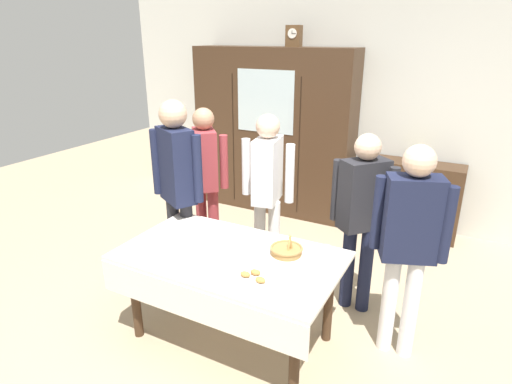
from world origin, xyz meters
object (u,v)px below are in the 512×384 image
Objects in this scene: pastry_plate at (253,279)px; tea_cup_near_left at (170,240)px; tea_cup_near_right at (241,256)px; wall_cabinet at (273,132)px; person_beside_shelf at (409,235)px; tea_cup_center at (199,246)px; person_near_right_end at (206,170)px; dining_table at (228,269)px; spoon_mid_left at (221,259)px; mantel_clock at (294,36)px; person_behind_table_left at (267,183)px; tea_cup_far_left at (326,251)px; person_by_cabinet at (177,178)px; spoon_front_edge at (176,264)px; bread_basket at (287,250)px; book_stack at (414,159)px; person_behind_table_right at (362,208)px; bookshelf_low at (409,198)px.

tea_cup_near_left is at bearing 168.26° from pastry_plate.
tea_cup_near_right is at bearing 135.24° from pastry_plate.
wall_cabinet is 1.32× the size of person_beside_shelf.
person_near_right_end reaches higher than tea_cup_center.
dining_table is at bearing 3.74° from tea_cup_near_left.
tea_cup_near_right is at bearing 25.64° from spoon_mid_left.
mantel_clock is 2.09m from person_behind_table_left.
person_beside_shelf reaches higher than tea_cup_near_left.
person_beside_shelf is at bearing 13.26° from tea_cup_far_left.
spoon_mid_left is (-0.13, -0.06, -0.02)m from tea_cup_near_right.
person_by_cabinet is at bearing -138.75° from person_behind_table_left.
tea_cup_near_right reaches higher than spoon_front_edge.
tea_cup_far_left is 0.59m from person_beside_shelf.
bread_basket is at bearing 21.60° from tea_cup_center.
spoon_front_edge is 0.07× the size of person_by_cabinet.
spoon_mid_left is (0.63, -2.65, -1.48)m from mantel_clock.
bread_basket is at bearing -101.56° from book_stack.
bread_basket is (0.25, 0.22, 0.01)m from tea_cup_near_right.
pastry_plate is at bearing -110.88° from person_behind_table_right.
tea_cup_near_left is 0.34m from spoon_front_edge.
wall_cabinet is 16.15× the size of tea_cup_center.
pastry_plate is at bearing -100.78° from book_stack.
tea_cup_center is (-0.24, -0.02, 0.13)m from dining_table.
dining_table is 13.45× the size of spoon_front_edge.
bookshelf_low is at bearing 97.74° from person_beside_shelf.
tea_cup_near_right is at bearing -73.71° from mantel_clock.
bookshelf_low is at bearing 69.08° from spoon_front_edge.
person_behind_table_right is 1.63m from person_near_right_end.
person_by_cabinet is (-0.78, 0.45, 0.44)m from dining_table.
tea_cup_near_right is 0.54× the size of bread_basket.
book_stack is at bearing 57.97° from person_behind_table_left.
pastry_plate is at bearing -118.30° from tea_cup_far_left.
tea_cup_center is 1.02m from person_behind_table_left.
person_beside_shelf reaches higher than tea_cup_far_left.
tea_cup_far_left is at bearing -96.05° from bookshelf_low.
person_beside_shelf is at bearing 17.30° from tea_cup_near_left.
spoon_mid_left is (-0.33, 0.14, -0.01)m from pastry_plate.
wall_cabinet is at bearing 124.14° from tea_cup_far_left.
pastry_plate is 2.35× the size of spoon_mid_left.
person_near_right_end is at bearing 121.64° from tea_cup_center.
wall_cabinet reaches higher than bread_basket.
pastry_plate is 0.18× the size of person_behind_table_left.
tea_cup_far_left reaches higher than dining_table.
tea_cup_far_left is at bearing 27.46° from bread_basket.
tea_cup_center is 0.54× the size of bread_basket.
pastry_plate is 0.18× the size of person_behind_table_right.
bookshelf_low is 1.83m from person_behind_table_right.
dining_table is 1.01× the size of person_beside_shelf.
tea_cup_near_left is at bearing -160.81° from tea_cup_far_left.
tea_cup_center is (-0.86, -0.37, 0.00)m from tea_cup_far_left.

